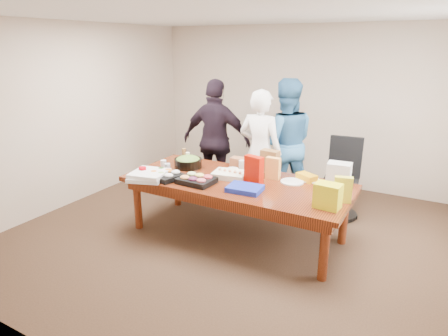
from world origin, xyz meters
The scene contains 36 objects.
floor centered at (0.00, 0.00, -0.01)m, with size 5.50×5.00×0.02m, color #47301E.
ceiling centered at (0.00, 0.00, 2.71)m, with size 5.50×5.00×0.02m, color white.
wall_back centered at (0.00, 2.50, 1.35)m, with size 5.50×0.04×2.70m, color beige.
wall_front centered at (0.00, -2.50, 1.35)m, with size 5.50×0.04×2.70m, color beige.
wall_left centered at (-2.75, 0.00, 1.35)m, with size 0.04×5.00×2.70m, color beige.
conference_table centered at (0.00, 0.00, 0.38)m, with size 2.80×1.20×0.75m, color #4C1C0F.
office_chair centered at (1.01, 1.21, 0.54)m, with size 0.55×0.55×1.08m, color black.
person_center centered at (-0.08, 0.89, 0.90)m, with size 0.65×0.43×1.79m, color white.
person_right centered at (0.13, 1.29, 0.96)m, with size 0.93×0.73×1.92m, color teal.
person_left centered at (-0.88, 1.00, 0.94)m, with size 1.10×0.46×1.88m, color black.
veggie_tray centered at (-0.85, -0.35, 0.78)m, with size 0.42×0.33×0.06m, color black.
fruit_tray centered at (-0.39, -0.32, 0.78)m, with size 0.43×0.33×0.07m, color black.
sheet_cake centered at (-0.14, 0.07, 0.79)m, with size 0.42×0.31×0.07m, color white.
salad_bowl centered at (-0.84, 0.16, 0.81)m, with size 0.38×0.38×0.12m, color black.
chip_bag_blue centered at (0.24, -0.27, 0.78)m, with size 0.39×0.29×0.06m, color #1629A7.
chip_bag_red centered at (0.22, 0.02, 0.92)m, with size 0.24×0.10×0.34m, color #A60F00.
chip_bag_yellow centered at (1.30, -0.05, 0.89)m, with size 0.19×0.08×0.28m, color gold.
chip_bag_orange centered at (0.36, 0.28, 0.89)m, with size 0.18×0.08×0.28m, color #EF9C44.
mayo_jar centered at (-0.14, 0.42, 0.82)m, with size 0.09×0.09×0.13m, color silver.
mustard_bottle centered at (0.16, 0.49, 0.83)m, with size 0.05×0.05×0.15m, color #D2D903.
dressing_bottle centered at (-1.07, 0.40, 0.84)m, with size 0.06×0.06×0.18m, color olive.
ranch_bottle centered at (-0.93, 0.30, 0.83)m, with size 0.06×0.06×0.17m, color #F4F6C5.
banana_bunch centered at (0.76, 0.43, 0.79)m, with size 0.25×0.15×0.08m, color orange.
bread_loaf centered at (-0.18, 0.52, 0.82)m, with size 0.33×0.14×0.13m, color #9D5E38.
kraft_bag centered at (0.23, 0.49, 0.90)m, with size 0.23×0.13×0.31m, color brown.
red_cup centered at (-1.13, -0.45, 0.81)m, with size 0.10×0.10×0.13m, color #B7000D.
clear_cup_a centered at (-0.99, -0.11, 0.80)m, with size 0.08×0.08×0.10m, color silver.
clear_cup_b centered at (-1.12, -0.02, 0.80)m, with size 0.08×0.08×0.11m, color white.
pizza_box_lower centered at (-1.02, -0.49, 0.77)m, with size 0.42×0.42×0.05m, color silver.
pizza_box_upper centered at (-1.00, -0.47, 0.82)m, with size 0.42×0.42×0.05m, color white.
plate_a centered at (0.62, 0.27, 0.76)m, with size 0.28×0.28×0.02m, color silver.
plate_b centered at (0.80, 0.45, 0.76)m, with size 0.24×0.24×0.02m, color white.
dip_bowl_a centered at (0.35, 0.41, 0.78)m, with size 0.14×0.14×0.05m, color beige.
dip_bowl_b centered at (-0.19, 0.25, 0.78)m, with size 0.15×0.15×0.06m, color silver.
grocery_bag_white centered at (1.15, 0.41, 0.90)m, with size 0.27×0.19×0.29m, color silver.
grocery_bag_yellow centered at (1.20, -0.28, 0.88)m, with size 0.26×0.18×0.26m, color yellow.
Camera 1 is at (2.06, -4.04, 2.38)m, focal length 30.96 mm.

